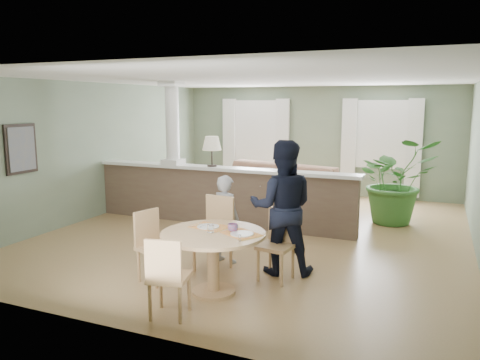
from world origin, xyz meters
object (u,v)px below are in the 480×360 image
at_px(chair_far_man, 278,240).
at_px(man_person, 282,207).
at_px(sofa, 272,187).
at_px(child_person, 226,219).
at_px(dining_table, 214,245).
at_px(chair_far_boy, 215,229).
at_px(houseplant, 396,181).
at_px(chair_near, 167,274).
at_px(chair_side, 153,242).

relative_size(chair_far_man, man_person, 0.51).
xyz_separation_m(sofa, child_person, (0.51, -3.50, 0.16)).
relative_size(dining_table, man_person, 0.70).
distance_m(chair_far_boy, chair_far_man, 0.93).
bearing_deg(sofa, chair_far_boy, -69.63).
xyz_separation_m(houseplant, chair_near, (-1.86, -5.22, -0.32)).
bearing_deg(dining_table, chair_far_boy, 114.84).
relative_size(sofa, chair_far_man, 3.57).
relative_size(dining_table, chair_near, 1.39).
relative_size(sofa, chair_far_boy, 3.26).
xyz_separation_m(sofa, chair_side, (-0.06, -4.52, 0.03)).
relative_size(dining_table, chair_far_boy, 1.25).
bearing_deg(chair_far_man, chair_far_boy, -172.64).
relative_size(houseplant, chair_near, 1.82).
xyz_separation_m(sofa, dining_table, (0.86, -4.59, 0.13)).
bearing_deg(houseplant, chair_side, -121.29).
distance_m(houseplant, dining_table, 4.73).
bearing_deg(chair_side, child_person, -13.40).
bearing_deg(chair_far_boy, chair_side, -122.72).
bearing_deg(man_person, child_person, -22.43).
height_order(houseplant, chair_far_man, houseplant).
distance_m(dining_table, chair_near, 0.84).
bearing_deg(sofa, man_person, -55.80).
height_order(houseplant, chair_near, houseplant).
xyz_separation_m(chair_far_boy, chair_far_man, (0.93, -0.01, -0.05)).
relative_size(chair_near, man_person, 0.50).
distance_m(chair_far_boy, man_person, 0.99).
distance_m(chair_side, child_person, 1.18).
xyz_separation_m(dining_table, chair_near, (-0.15, -0.82, -0.11)).
bearing_deg(chair_far_man, chair_side, -146.35).
distance_m(sofa, chair_far_man, 4.06).
height_order(chair_far_boy, chair_side, chair_far_boy).
relative_size(houseplant, child_person, 1.29).
xyz_separation_m(houseplant, child_person, (-2.06, -3.31, -0.18)).
bearing_deg(chair_far_boy, houseplant, 64.76).
xyz_separation_m(sofa, chair_near, (0.70, -5.41, 0.02)).
height_order(chair_near, chair_side, chair_side).
distance_m(sofa, child_person, 3.54).
relative_size(chair_near, chair_side, 0.99).
bearing_deg(chair_far_man, chair_near, -106.09).
distance_m(chair_side, man_person, 1.77).
bearing_deg(child_person, chair_far_boy, 100.67).
relative_size(houseplant, man_person, 0.91).
xyz_separation_m(sofa, chair_far_man, (1.42, -3.81, 0.03)).
bearing_deg(dining_table, houseplant, 68.77).
relative_size(dining_table, chair_side, 1.37).
height_order(dining_table, child_person, child_person).
distance_m(dining_table, child_person, 1.14).
bearing_deg(sofa, chair_near, -69.57).
xyz_separation_m(houseplant, chair_far_man, (-1.15, -3.62, -0.31)).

